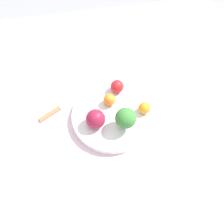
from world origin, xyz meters
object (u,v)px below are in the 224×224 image
spoon (50,114)px  orange_front (110,100)px  bowl (112,116)px  apple_green (96,119)px  apple_red (117,86)px  orange_back (144,108)px  broccoli (126,118)px

spoon → orange_front: bearing=-93.0°
bowl → spoon: (0.05, 0.20, -0.01)m
bowl → orange_front: bearing=-0.0°
orange_front → apple_green: bearing=140.9°
bowl → apple_red: 0.10m
bowl → orange_front: 0.05m
bowl → orange_front: size_ratio=6.44×
apple_red → apple_green: 0.15m
orange_front → bowl: bearing=180.0°
orange_back → apple_green: bearing=96.0°
broccoli → orange_back: bearing=-60.0°
broccoli → orange_front: 0.10m
orange_front → broccoli: bearing=-162.1°
spoon → bowl: bearing=-104.6°
broccoli → orange_back: broccoli is taller
spoon → broccoli: bearing=-114.3°
bowl → orange_back: orange_back is taller
apple_green → orange_back: bearing=-84.0°
broccoli → orange_front: broccoli is taller
apple_red → orange_front: 0.06m
broccoli → apple_red: bearing=-1.9°
orange_front → orange_back: bearing=-116.8°
orange_back → bowl: bearing=84.2°
broccoli → apple_green: (0.02, 0.08, -0.02)m
broccoli → spoon: size_ratio=1.03×
apple_red → spoon: apple_red is taller
orange_back → spoon: orange_back is taller
bowl → apple_red: size_ratio=5.76×
apple_green → apple_red: bearing=-38.0°
apple_green → orange_front: (0.07, -0.05, -0.01)m
apple_green → orange_back: (0.02, -0.16, -0.01)m
apple_red → apple_green: apple_green is taller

